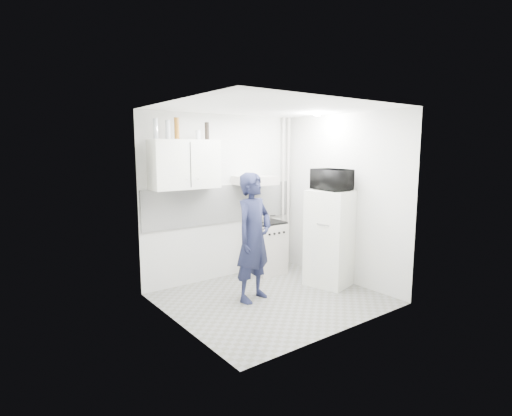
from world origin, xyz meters
TOP-DOWN VIEW (x-y plane):
  - floor at (0.00, 0.00)m, footprint 2.80×2.80m
  - ceiling at (0.00, 0.00)m, footprint 2.80×2.80m
  - wall_back at (0.00, 1.25)m, footprint 2.80×0.00m
  - wall_left at (-1.40, 0.00)m, footprint 0.00×2.60m
  - wall_right at (1.40, 0.00)m, footprint 0.00×2.60m
  - person at (-0.21, 0.15)m, footprint 0.73×0.58m
  - stove at (0.68, 1.00)m, footprint 0.53×0.53m
  - fridge at (1.10, -0.04)m, footprint 0.74×0.74m
  - stove_top at (0.68, 1.00)m, footprint 0.51×0.51m
  - saucepan at (0.67, 1.03)m, footprint 0.17×0.17m
  - microwave at (1.10, -0.04)m, footprint 0.60×0.44m
  - bottle_a at (-1.17, 1.07)m, footprint 0.06×0.06m
  - bottle_b at (-0.99, 1.07)m, footprint 0.07×0.07m
  - bottle_c at (-0.86, 1.07)m, footprint 0.07×0.07m
  - canister_b at (-0.53, 1.07)m, footprint 0.07×0.07m
  - bottle_e at (-0.38, 1.07)m, footprint 0.06×0.06m
  - upper_cabinet at (-0.75, 1.07)m, footprint 1.00×0.35m
  - range_hood at (0.45, 1.00)m, footprint 0.60×0.50m
  - backsplash at (0.00, 1.24)m, footprint 2.74×0.03m
  - pipe_a at (1.30, 1.17)m, footprint 0.05×0.05m
  - pipe_b at (1.18, 1.17)m, footprint 0.04×0.04m
  - ceiling_spot_fixture at (1.00, 0.20)m, footprint 0.10×0.10m

SIDE VIEW (x-z plane):
  - floor at x=0.00m, z-range 0.00..0.00m
  - stove at x=0.68m, z-range 0.00..0.85m
  - fridge at x=1.10m, z-range 0.00..1.46m
  - stove_top at x=0.68m, z-range 0.85..0.88m
  - person at x=-0.21m, z-range 0.00..1.76m
  - saucepan at x=0.67m, z-range 0.88..0.97m
  - backsplash at x=0.00m, z-range 0.90..1.50m
  - wall_left at x=-1.40m, z-range 0.00..2.60m
  - wall_right at x=1.40m, z-range 0.00..2.60m
  - pipe_a at x=1.30m, z-range 0.00..2.60m
  - pipe_b at x=1.18m, z-range 0.00..2.60m
  - wall_back at x=0.00m, z-range -0.10..2.70m
  - range_hood at x=0.45m, z-range 1.50..1.64m
  - microwave at x=1.10m, z-range 1.46..1.77m
  - upper_cabinet at x=-0.75m, z-range 1.50..2.20m
  - canister_b at x=-0.53m, z-range 2.20..2.34m
  - bottle_e at x=-0.38m, z-range 2.20..2.45m
  - bottle_b at x=-0.99m, z-range 2.20..2.46m
  - bottle_a at x=-1.17m, z-range 2.20..2.48m
  - bottle_c at x=-0.86m, z-range 2.20..2.50m
  - ceiling_spot_fixture at x=1.00m, z-range 2.56..2.58m
  - ceiling at x=0.00m, z-range 2.60..2.60m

